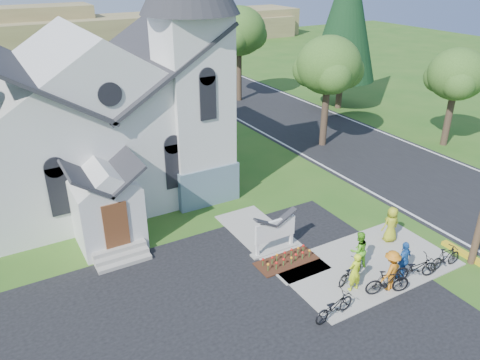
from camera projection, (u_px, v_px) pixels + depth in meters
ground at (347, 283)px, 17.88m from camera, size 120.00×120.00×0.00m
road at (312, 128)px, 34.10m from camera, size 8.00×90.00×0.02m
sidewalk at (367, 264)px, 18.93m from camera, size 7.00×4.00×0.05m
church at (100, 93)px, 22.91m from camera, size 12.35×12.00×13.00m
church_sign at (275, 230)px, 19.40m from camera, size 2.20×0.40×1.70m
flower_bed at (287, 261)px, 19.12m from camera, size 2.60×1.10×0.07m
tree_road_near at (329, 66)px, 28.84m from camera, size 4.00×4.00×7.05m
tree_road_mid at (239, 31)px, 38.20m from camera, size 4.40×4.40×7.80m
tree_road_far at (457, 75)px, 29.11m from camera, size 3.60×3.60×6.30m
conifer at (347, 14)px, 35.51m from camera, size 5.20×5.20×12.40m
distant_hills at (83, 32)px, 62.49m from camera, size 61.00×10.00×5.60m
cyclist_0 at (355, 272)px, 17.15m from camera, size 0.58×0.39×1.58m
bike_0 at (334, 306)px, 15.95m from camera, size 1.82×0.81×0.92m
cyclist_1 at (358, 250)px, 18.41m from camera, size 0.84×0.69×1.60m
bike_1 at (388, 282)px, 17.06m from camera, size 1.77×1.04×1.02m
cyclist_2 at (404, 260)px, 17.81m from camera, size 1.00×0.62×1.60m
bike_2 at (350, 272)px, 17.80m from camera, size 1.62×0.95×0.81m
cyclist_3 at (391, 270)px, 17.19m from camera, size 1.16×0.82×1.63m
bike_3 at (446, 258)px, 18.51m from camera, size 1.60×0.53×0.95m
cyclist_4 at (391, 224)px, 20.15m from camera, size 0.86×0.62×1.63m
bike_4 at (416, 268)px, 17.89m from camera, size 1.92×1.06×0.96m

